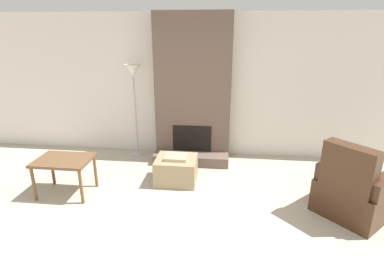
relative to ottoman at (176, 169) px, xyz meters
name	(u,v)px	position (x,y,z in m)	size (l,w,h in m)	color
wall_back	(194,86)	(0.16, 1.25, 1.09)	(8.35, 0.06, 2.60)	silver
fireplace	(193,93)	(0.16, 1.01, 1.02)	(1.34, 0.71, 2.60)	brown
ottoman	(176,169)	(0.00, 0.00, 0.00)	(0.63, 0.55, 0.45)	#998460
armchair	(354,192)	(2.42, -0.61, 0.11)	(1.18, 1.17, 1.02)	#422819
side_table	(64,164)	(-1.54, -0.54, 0.27)	(0.77, 0.55, 0.55)	brown
floor_lamp_left	(133,77)	(-0.92, 0.98, 1.29)	(0.29, 0.29, 1.71)	#ADADB2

